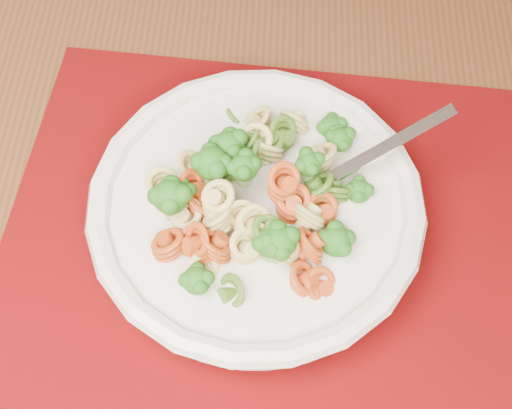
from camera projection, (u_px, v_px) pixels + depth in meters
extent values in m
cube|color=#582E19|center=(352.00, 131.00, 0.70)|extent=(1.72, 1.31, 0.04)
cube|color=#5D0604|center=(274.00, 229.00, 0.62)|extent=(0.55, 0.49, 0.00)
cylinder|color=silver|center=(256.00, 225.00, 0.62)|extent=(0.12, 0.12, 0.01)
cylinder|color=silver|center=(256.00, 213.00, 0.60)|extent=(0.26, 0.26, 0.03)
torus|color=silver|center=(256.00, 204.00, 0.58)|extent=(0.28, 0.28, 0.02)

